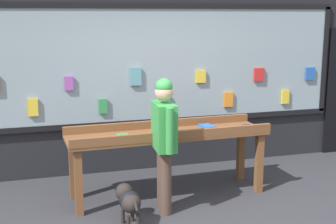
% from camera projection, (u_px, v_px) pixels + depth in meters
% --- Properties ---
extents(shopfront_facade, '(8.07, 0.29, 3.48)m').
position_uv_depth(shopfront_facade, '(148.00, 55.00, 6.92)').
color(shopfront_facade, black).
rests_on(shopfront_facade, ground_plane).
extents(display_table_main, '(2.58, 0.78, 0.94)m').
position_uv_depth(display_table_main, '(168.00, 139.00, 5.95)').
color(display_table_main, brown).
rests_on(display_table_main, ground_plane).
extents(person_browsing, '(0.24, 0.64, 1.61)m').
position_uv_depth(person_browsing, '(164.00, 136.00, 5.41)').
color(person_browsing, '#4C382D').
rests_on(person_browsing, ground_plane).
extents(small_dog, '(0.27, 0.54, 0.43)m').
position_uv_depth(small_dog, '(129.00, 200.00, 5.20)').
color(small_dog, black).
rests_on(small_dog, ground_plane).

